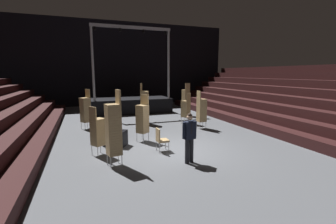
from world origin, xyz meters
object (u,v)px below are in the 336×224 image
man_with_tie (190,135)px  chair_stack_mid_right (98,131)px  chair_stack_front_left (114,129)px  chair_stack_rear_left (186,108)px  chair_stack_mid_centre (143,118)px  chair_stack_mid_left (85,109)px  equipment_road_case (116,138)px  chair_stack_front_right (186,100)px  loose_chair_near_man (161,138)px  stage_riser (130,104)px  chair_stack_rear_centre (145,104)px  chair_stack_rear_right (201,110)px

man_with_tie → chair_stack_mid_right: chair_stack_mid_right is taller
chair_stack_front_left → chair_stack_rear_left: bearing=-53.8°
man_with_tie → chair_stack_mid_centre: size_ratio=0.82×
man_with_tie → chair_stack_rear_left: chair_stack_rear_left is taller
man_with_tie → chair_stack_mid_left: size_ratio=0.79×
chair_stack_mid_left → equipment_road_case: (1.12, -3.66, -0.78)m
man_with_tie → chair_stack_mid_centre: bearing=-84.9°
chair_stack_front_right → loose_chair_near_man: size_ratio=2.53×
stage_riser → man_with_tie: stage_riser is taller
stage_riser → chair_stack_rear_left: 6.16m
chair_stack_mid_left → stage_riser: bearing=-64.7°
chair_stack_rear_centre → chair_stack_mid_centre: bearing=9.4°
equipment_road_case → chair_stack_rear_left: bearing=33.6°
man_with_tie → equipment_road_case: 3.65m
chair_stack_front_left → chair_stack_rear_right: size_ratio=1.20×
chair_stack_mid_left → chair_stack_mid_right: (0.36, -4.66, -0.17)m
chair_stack_mid_right → loose_chair_near_man: (2.35, -0.39, -0.41)m
stage_riser → chair_stack_mid_right: bearing=-107.6°
chair_stack_rear_right → loose_chair_near_man: (-3.37, -2.98, -0.53)m
man_with_tie → chair_stack_front_right: (3.69, 8.49, 0.20)m
chair_stack_mid_centre → loose_chair_near_man: chair_stack_mid_centre is taller
man_with_tie → chair_stack_mid_left: (-3.25, 6.54, 0.12)m
stage_riser → chair_stack_mid_centre: stage_riser is taller
chair_stack_rear_right → equipment_road_case: (-4.97, -1.58, -0.74)m
chair_stack_rear_centre → chair_stack_mid_right: bearing=-6.8°
chair_stack_mid_left → loose_chair_near_man: chair_stack_mid_left is taller
chair_stack_front_right → chair_stack_mid_left: bearing=-176.6°
chair_stack_mid_left → chair_stack_mid_right: 4.68m
chair_stack_rear_left → chair_stack_front_right: bearing=34.7°
chair_stack_rear_right → equipment_road_case: bearing=-72.1°
chair_stack_front_left → chair_stack_front_right: size_ratio=1.07×
chair_stack_mid_right → chair_stack_front_left: bearing=-12.3°
loose_chair_near_man → chair_stack_mid_left: bearing=-153.0°
chair_stack_rear_left → chair_stack_rear_centre: 2.55m
chair_stack_front_right → chair_stack_rear_right: bearing=-114.4°
chair_stack_mid_centre → chair_stack_mid_right: bearing=84.2°
chair_stack_mid_left → equipment_road_case: size_ratio=2.47×
chair_stack_mid_right → chair_stack_rear_left: bearing=96.2°
stage_riser → chair_stack_front_right: stage_riser is taller
chair_stack_rear_left → chair_stack_mid_right: bearing=-174.0°
chair_stack_front_right → chair_stack_rear_centre: chair_stack_rear_centre is taller
chair_stack_rear_right → chair_stack_mid_left: bearing=-108.6°
chair_stack_mid_right → chair_stack_rear_right: chair_stack_rear_right is taller
chair_stack_mid_right → equipment_road_case: (0.76, 1.00, -0.61)m
chair_stack_mid_right → man_with_tie: bearing=26.0°
man_with_tie → chair_stack_mid_left: bearing=-73.9°
man_with_tie → chair_stack_front_left: (-2.46, 0.61, 0.28)m
chair_stack_front_left → chair_stack_front_right: bearing=-48.8°
chair_stack_front_left → chair_stack_mid_right: chair_stack_front_left is taller
chair_stack_mid_centre → chair_stack_rear_centre: 3.76m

